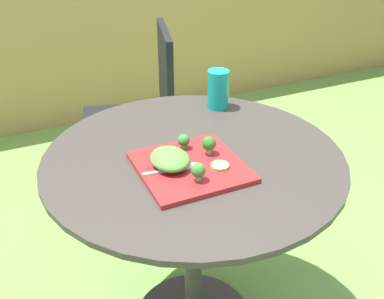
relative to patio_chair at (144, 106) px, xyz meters
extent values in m
cube|color=#9E7F47|center=(-0.14, 1.08, 0.10)|extent=(8.00, 0.08, 1.26)
cylinder|color=#38332D|center=(-0.14, -0.87, 0.22)|extent=(0.89, 0.89, 0.02)
cylinder|color=#38332D|center=(-0.14, -0.87, -0.14)|extent=(0.06, 0.06, 0.70)
cube|color=black|center=(-0.09, 0.02, -0.09)|extent=(0.54, 0.54, 0.03)
cube|color=black|center=(0.11, -0.03, 0.15)|extent=(0.14, 0.41, 0.45)
cylinder|color=black|center=(-0.21, 0.25, -0.31)|extent=(0.02, 0.02, 0.43)
cylinder|color=black|center=(-0.31, -0.10, -0.31)|extent=(0.02, 0.02, 0.43)
cylinder|color=black|center=(0.13, 0.15, -0.31)|extent=(0.02, 0.02, 0.43)
cylinder|color=black|center=(0.04, -0.20, -0.31)|extent=(0.02, 0.02, 0.43)
cube|color=maroon|center=(-0.18, -0.94, 0.24)|extent=(0.29, 0.29, 0.01)
cylinder|color=#149989|center=(0.08, -0.60, 0.30)|extent=(0.08, 0.08, 0.14)
cylinder|color=#118275|center=(0.08, -0.60, 0.28)|extent=(0.07, 0.07, 0.10)
cube|color=silver|center=(-0.26, -0.94, 0.25)|extent=(0.11, 0.02, 0.00)
cube|color=silver|center=(-0.19, -0.95, 0.25)|extent=(0.05, 0.03, 0.00)
ellipsoid|color=#519338|center=(-0.23, -0.92, 0.27)|extent=(0.11, 0.13, 0.04)
cylinder|color=#99B770|center=(-0.11, -0.91, 0.25)|extent=(0.01, 0.01, 0.02)
sphere|color=#2D6623|center=(-0.11, -0.91, 0.28)|extent=(0.04, 0.04, 0.04)
cylinder|color=#99B770|center=(-0.19, -1.02, 0.25)|extent=(0.01, 0.01, 0.01)
sphere|color=#38752D|center=(-0.19, -1.02, 0.28)|extent=(0.04, 0.04, 0.04)
cylinder|color=#99B770|center=(-0.16, -0.85, 0.25)|extent=(0.01, 0.01, 0.01)
sphere|color=#38752D|center=(-0.16, -0.85, 0.27)|extent=(0.04, 0.04, 0.04)
cylinder|color=#8EB766|center=(-0.11, -0.99, 0.25)|extent=(0.05, 0.05, 0.01)
camera|label=1|loc=(-0.61, -1.90, 0.90)|focal=41.51mm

